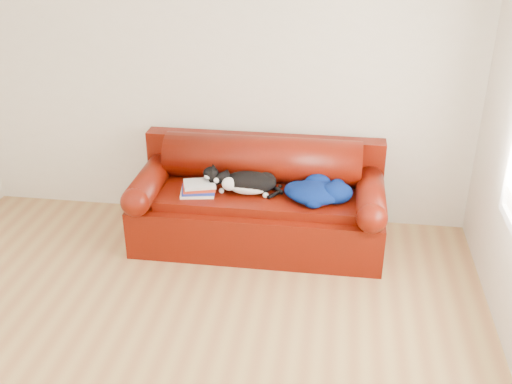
{
  "coord_description": "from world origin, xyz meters",
  "views": [
    {
      "loc": [
        1.06,
        -2.99,
        2.73
      ],
      "look_at": [
        0.43,
        1.35,
        0.55
      ],
      "focal_mm": 42.0,
      "sensor_mm": 36.0,
      "label": 1
    }
  ],
  "objects_px": {
    "sofa_base": "(258,217)",
    "book_stack": "(199,188)",
    "cat": "(249,183)",
    "blanket": "(317,191)"
  },
  "relations": [
    {
      "from": "sofa_base",
      "to": "book_stack",
      "type": "bearing_deg",
      "value": -164.38
    },
    {
      "from": "cat",
      "to": "blanket",
      "type": "distance_m",
      "value": 0.57
    },
    {
      "from": "sofa_base",
      "to": "book_stack",
      "type": "height_order",
      "value": "book_stack"
    },
    {
      "from": "sofa_base",
      "to": "blanket",
      "type": "height_order",
      "value": "blanket"
    },
    {
      "from": "blanket",
      "to": "book_stack",
      "type": "bearing_deg",
      "value": -177.39
    },
    {
      "from": "sofa_base",
      "to": "book_stack",
      "type": "xyz_separation_m",
      "value": [
        -0.48,
        -0.14,
        0.31
      ]
    },
    {
      "from": "sofa_base",
      "to": "cat",
      "type": "height_order",
      "value": "cat"
    },
    {
      "from": "book_stack",
      "to": "cat",
      "type": "height_order",
      "value": "cat"
    },
    {
      "from": "book_stack",
      "to": "blanket",
      "type": "xyz_separation_m",
      "value": [
        0.98,
        0.04,
        0.02
      ]
    },
    {
      "from": "sofa_base",
      "to": "blanket",
      "type": "bearing_deg",
      "value": -10.33
    }
  ]
}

